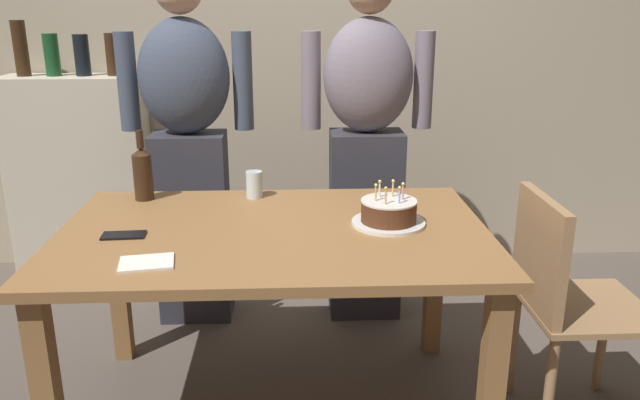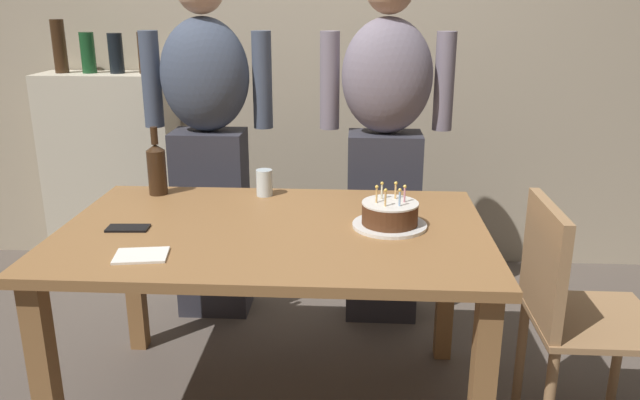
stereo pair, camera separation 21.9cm
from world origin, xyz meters
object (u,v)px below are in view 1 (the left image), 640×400
(water_glass_near, at_px, (254,184))
(cell_phone, at_px, (124,235))
(napkin_stack, at_px, (146,263))
(birthday_cake, at_px, (389,213))
(person_man_bearded, at_px, (188,143))
(dining_chair, at_px, (563,293))
(person_woman_cardigan, at_px, (367,142))
(wine_bottle, at_px, (143,172))

(water_glass_near, height_order, cell_phone, water_glass_near)
(cell_phone, relative_size, napkin_stack, 0.89)
(napkin_stack, bearing_deg, birthday_cake, 22.27)
(water_glass_near, xyz_separation_m, napkin_stack, (-0.29, -0.67, -0.05))
(person_man_bearded, distance_m, dining_chair, 1.73)
(birthday_cake, bearing_deg, person_woman_cardigan, 89.25)
(cell_phone, bearing_deg, dining_chair, -5.12)
(wine_bottle, height_order, person_man_bearded, person_man_bearded)
(water_glass_near, bearing_deg, napkin_stack, -113.46)
(wine_bottle, bearing_deg, cell_phone, -87.15)
(napkin_stack, relative_size, person_woman_cardigan, 0.10)
(birthday_cake, relative_size, person_woman_cardigan, 0.16)
(water_glass_near, xyz_separation_m, dining_chair, (1.10, -0.48, -0.28))
(napkin_stack, xyz_separation_m, person_woman_cardigan, (0.80, 1.10, 0.13))
(wine_bottle, bearing_deg, person_man_bearded, 75.08)
(person_man_bearded, distance_m, person_woman_cardigan, 0.83)
(water_glass_near, relative_size, dining_chair, 0.12)
(birthday_cake, distance_m, person_man_bearded, 1.13)
(cell_phone, relative_size, person_woman_cardigan, 0.09)
(person_woman_cardigan, relative_size, dining_chair, 1.90)
(cell_phone, xyz_separation_m, napkin_stack, (0.13, -0.24, 0.00))
(dining_chair, bearing_deg, person_woman_cardigan, 33.55)
(dining_chair, bearing_deg, water_glass_near, 66.67)
(napkin_stack, distance_m, dining_chair, 1.43)
(dining_chair, bearing_deg, napkin_stack, 97.96)
(cell_phone, bearing_deg, wine_bottle, 89.48)
(wine_bottle, bearing_deg, napkin_stack, -77.30)
(cell_phone, xyz_separation_m, person_woman_cardigan, (0.93, 0.86, 0.13))
(person_man_bearded, bearing_deg, birthday_cake, 136.68)
(birthday_cake, distance_m, water_glass_near, 0.61)
(person_woman_cardigan, bearing_deg, dining_chair, 123.55)
(water_glass_near, relative_size, napkin_stack, 0.67)
(wine_bottle, xyz_separation_m, cell_phone, (0.02, -0.42, -0.11))
(person_man_bearded, bearing_deg, wine_bottle, 75.08)
(cell_phone, height_order, napkin_stack, same)
(water_glass_near, distance_m, person_man_bearded, 0.54)
(birthday_cake, relative_size, dining_chair, 0.30)
(napkin_stack, distance_m, person_man_bearded, 1.10)
(wine_bottle, bearing_deg, dining_chair, -16.93)
(person_man_bearded, xyz_separation_m, dining_chair, (1.43, -0.90, -0.36))
(person_man_bearded, relative_size, person_woman_cardigan, 1.00)
(birthday_cake, bearing_deg, water_glass_near, 144.84)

